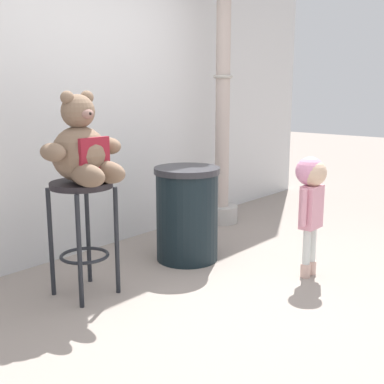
{
  "coord_description": "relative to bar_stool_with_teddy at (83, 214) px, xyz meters",
  "views": [
    {
      "loc": [
        -2.56,
        -1.86,
        1.44
      ],
      "look_at": [
        0.16,
        0.46,
        0.69
      ],
      "focal_mm": 46.79,
      "sensor_mm": 36.0,
      "label": 1
    }
  ],
  "objects": [
    {
      "name": "child_walking",
      "position": [
        1.34,
        -1.03,
        0.09
      ],
      "size": [
        0.3,
        0.24,
        0.93
      ],
      "rotation": [
        0.0,
        0.0,
        -2.06
      ],
      "color": "#CEA89B",
      "rests_on": "ground_plane"
    },
    {
      "name": "teddy_bear",
      "position": [
        0.0,
        -0.03,
        0.44
      ],
      "size": [
        0.59,
        0.53,
        0.61
      ],
      "color": "#7B624D",
      "rests_on": "bar_stool_with_teddy"
    },
    {
      "name": "ground_plane",
      "position": [
        0.51,
        -0.88,
        -0.59
      ],
      "size": [
        24.0,
        24.0,
        0.0
      ],
      "primitive_type": "plane",
      "color": "gray"
    },
    {
      "name": "bar_stool_with_teddy",
      "position": [
        0.0,
        0.0,
        0.0
      ],
      "size": [
        0.43,
        0.43,
        0.81
      ],
      "color": "black",
      "rests_on": "ground_plane"
    },
    {
      "name": "building_wall",
      "position": [
        0.51,
        0.91,
        1.31
      ],
      "size": [
        7.34,
        0.3,
        3.79
      ],
      "primitive_type": "cube",
      "color": "silver",
      "rests_on": "ground_plane"
    },
    {
      "name": "lamppost",
      "position": [
        2.16,
        0.43,
        0.45
      ],
      "size": [
        0.35,
        0.35,
        2.66
      ],
      "color": "#ACA9A4",
      "rests_on": "ground_plane"
    },
    {
      "name": "trash_bin",
      "position": [
        1.02,
        -0.07,
        -0.19
      ],
      "size": [
        0.55,
        0.55,
        0.79
      ],
      "color": "black",
      "rests_on": "ground_plane"
    }
  ]
}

